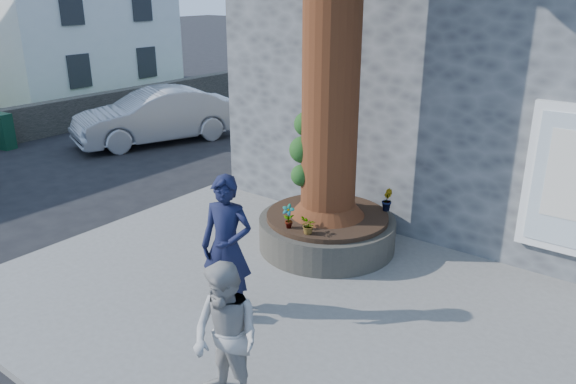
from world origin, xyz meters
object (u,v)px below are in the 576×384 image
Objects in this scene: man at (227,247)px; car_silver at (156,116)px; woman at (226,338)px; planter at (327,231)px; a_board_sign at (3,131)px.

man reaches higher than car_silver.
planter is at bearing 113.12° from woman.
man is 0.42× the size of car_silver.
man reaches higher than a_board_sign.
a_board_sign is (-2.84, -3.10, -0.27)m from car_silver.
car_silver reaches higher than planter.
car_silver is at bearing 38.00° from a_board_sign.
car_silver is at bearing 126.05° from man.
man is (0.07, -2.50, 0.68)m from planter.
planter is 1.40× the size of woman.
woman is (1.31, -3.84, 0.53)m from planter.
car_silver is at bearing 158.91° from planter.
man is at bearing 137.08° from woman.
planter is 10.84m from a_board_sign.
a_board_sign is (-10.90, 2.48, -0.60)m from man.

